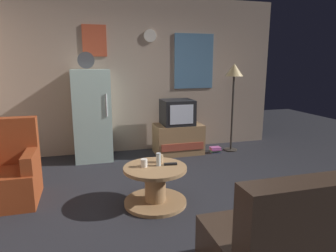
{
  "coord_description": "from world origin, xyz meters",
  "views": [
    {
      "loc": [
        -0.98,
        -2.95,
        1.59
      ],
      "look_at": [
        0.11,
        0.9,
        0.75
      ],
      "focal_mm": 31.85,
      "sensor_mm": 36.0,
      "label": 1
    }
  ],
  "objects_px": {
    "coffee_table": "(155,185)",
    "couch": "(327,241)",
    "crt_tv": "(177,112)",
    "mug_ceramic_tan": "(160,159)",
    "fridge": "(92,115)",
    "wine_glass": "(158,159)",
    "remote_control": "(170,164)",
    "mug_ceramic_white": "(144,163)",
    "book_stack": "(215,150)",
    "tv_stand": "(178,139)",
    "armchair": "(7,173)",
    "standing_lamp": "(234,77)"
  },
  "relations": [
    {
      "from": "standing_lamp",
      "to": "book_stack",
      "type": "xyz_separation_m",
      "value": [
        -0.35,
        -0.07,
        -1.3
      ]
    },
    {
      "from": "mug_ceramic_white",
      "to": "wine_glass",
      "type": "bearing_deg",
      "value": -3.46
    },
    {
      "from": "remote_control",
      "to": "book_stack",
      "type": "height_order",
      "value": "remote_control"
    },
    {
      "from": "tv_stand",
      "to": "mug_ceramic_white",
      "type": "relative_size",
      "value": 9.33
    },
    {
      "from": "standing_lamp",
      "to": "coffee_table",
      "type": "distance_m",
      "value": 2.78
    },
    {
      "from": "fridge",
      "to": "remote_control",
      "type": "bearing_deg",
      "value": -67.08
    },
    {
      "from": "couch",
      "to": "book_stack",
      "type": "bearing_deg",
      "value": 79.79
    },
    {
      "from": "wine_glass",
      "to": "armchair",
      "type": "distance_m",
      "value": 1.78
    },
    {
      "from": "standing_lamp",
      "to": "mug_ceramic_tan",
      "type": "distance_m",
      "value": 2.52
    },
    {
      "from": "tv_stand",
      "to": "remote_control",
      "type": "height_order",
      "value": "tv_stand"
    },
    {
      "from": "fridge",
      "to": "armchair",
      "type": "relative_size",
      "value": 1.84
    },
    {
      "from": "coffee_table",
      "to": "couch",
      "type": "relative_size",
      "value": 0.42
    },
    {
      "from": "coffee_table",
      "to": "mug_ceramic_tan",
      "type": "bearing_deg",
      "value": 56.19
    },
    {
      "from": "armchair",
      "to": "book_stack",
      "type": "distance_m",
      "value": 3.36
    },
    {
      "from": "tv_stand",
      "to": "armchair",
      "type": "relative_size",
      "value": 0.87
    },
    {
      "from": "crt_tv",
      "to": "standing_lamp",
      "type": "relative_size",
      "value": 0.34
    },
    {
      "from": "fridge",
      "to": "book_stack",
      "type": "distance_m",
      "value": 2.26
    },
    {
      "from": "mug_ceramic_white",
      "to": "remote_control",
      "type": "xyz_separation_m",
      "value": [
        0.3,
        -0.02,
        -0.03
      ]
    },
    {
      "from": "fridge",
      "to": "crt_tv",
      "type": "distance_m",
      "value": 1.46
    },
    {
      "from": "wine_glass",
      "to": "couch",
      "type": "height_order",
      "value": "couch"
    },
    {
      "from": "tv_stand",
      "to": "armchair",
      "type": "distance_m",
      "value": 2.81
    },
    {
      "from": "mug_ceramic_tan",
      "to": "armchair",
      "type": "xyz_separation_m",
      "value": [
        -1.74,
        0.41,
        -0.16
      ]
    },
    {
      "from": "standing_lamp",
      "to": "mug_ceramic_white",
      "type": "distance_m",
      "value": 2.74
    },
    {
      "from": "armchair",
      "to": "standing_lamp",
      "type": "bearing_deg",
      "value": 18.6
    },
    {
      "from": "standing_lamp",
      "to": "wine_glass",
      "type": "xyz_separation_m",
      "value": [
        -1.81,
        -1.7,
        -0.83
      ]
    },
    {
      "from": "standing_lamp",
      "to": "book_stack",
      "type": "bearing_deg",
      "value": -168.86
    },
    {
      "from": "remote_control",
      "to": "mug_ceramic_tan",
      "type": "bearing_deg",
      "value": 134.0
    },
    {
      "from": "tv_stand",
      "to": "mug_ceramic_tan",
      "type": "height_order",
      "value": "mug_ceramic_tan"
    },
    {
      "from": "mug_ceramic_white",
      "to": "book_stack",
      "type": "height_order",
      "value": "mug_ceramic_white"
    },
    {
      "from": "fridge",
      "to": "couch",
      "type": "bearing_deg",
      "value": -65.77
    },
    {
      "from": "fridge",
      "to": "coffee_table",
      "type": "relative_size",
      "value": 2.46
    },
    {
      "from": "fridge",
      "to": "book_stack",
      "type": "xyz_separation_m",
      "value": [
        2.13,
        -0.26,
        -0.7
      ]
    },
    {
      "from": "standing_lamp",
      "to": "crt_tv",
      "type": "bearing_deg",
      "value": 174.38
    },
    {
      "from": "mug_ceramic_white",
      "to": "book_stack",
      "type": "relative_size",
      "value": 0.5
    },
    {
      "from": "coffee_table",
      "to": "armchair",
      "type": "distance_m",
      "value": 1.74
    },
    {
      "from": "crt_tv",
      "to": "wine_glass",
      "type": "distance_m",
      "value": 1.98
    },
    {
      "from": "crt_tv",
      "to": "mug_ceramic_tan",
      "type": "xyz_separation_m",
      "value": [
        -0.74,
        -1.69,
        -0.26
      ]
    },
    {
      "from": "fridge",
      "to": "wine_glass",
      "type": "bearing_deg",
      "value": -70.58
    },
    {
      "from": "tv_stand",
      "to": "standing_lamp",
      "type": "bearing_deg",
      "value": -5.8
    },
    {
      "from": "mug_ceramic_tan",
      "to": "book_stack",
      "type": "distance_m",
      "value": 2.12
    },
    {
      "from": "crt_tv",
      "to": "standing_lamp",
      "type": "bearing_deg",
      "value": -5.62
    },
    {
      "from": "wine_glass",
      "to": "tv_stand",
      "type": "bearing_deg",
      "value": 65.77
    },
    {
      "from": "armchair",
      "to": "coffee_table",
      "type": "bearing_deg",
      "value": -18.34
    },
    {
      "from": "mug_ceramic_white",
      "to": "armchair",
      "type": "xyz_separation_m",
      "value": [
        -1.53,
        0.51,
        -0.16
      ]
    },
    {
      "from": "armchair",
      "to": "mug_ceramic_white",
      "type": "bearing_deg",
      "value": -18.51
    },
    {
      "from": "coffee_table",
      "to": "mug_ceramic_white",
      "type": "xyz_separation_m",
      "value": [
        -0.12,
        0.03,
        0.27
      ]
    },
    {
      "from": "couch",
      "to": "mug_ceramic_tan",
      "type": "bearing_deg",
      "value": 116.61
    },
    {
      "from": "remote_control",
      "to": "book_stack",
      "type": "relative_size",
      "value": 0.84
    },
    {
      "from": "book_stack",
      "to": "mug_ceramic_tan",
      "type": "bearing_deg",
      "value": -133.03
    },
    {
      "from": "remote_control",
      "to": "armchair",
      "type": "bearing_deg",
      "value": 172.29
    }
  ]
}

